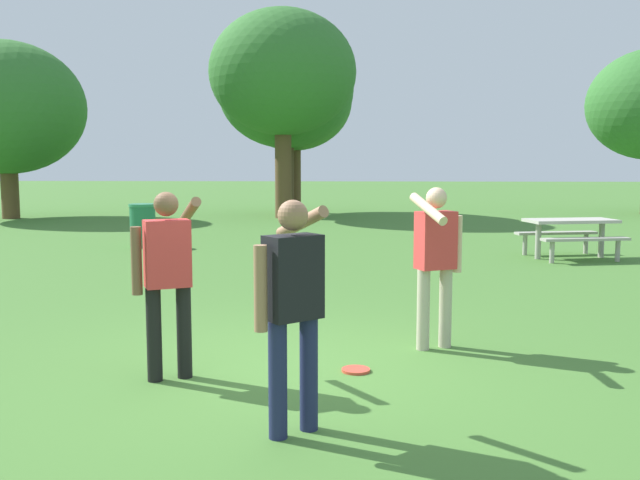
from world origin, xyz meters
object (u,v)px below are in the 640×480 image
object	(u,v)px
tree_broad_center	(286,91)
tree_tall_left	(6,108)
frisbee	(356,370)
tree_far_right	(283,73)
picnic_table_near	(570,230)
person_catcher	(436,255)
person_bystander	(292,298)
tree_slender_mid	(293,101)
trash_can_further_along	(143,225)
person_thrower	(167,270)

from	to	relation	value
tree_broad_center	tree_tall_left	bearing A→B (deg)	-164.36
tree_tall_left	tree_broad_center	bearing A→B (deg)	15.64
frisbee	tree_far_right	size ratio (longest dim) A/B	0.04
picnic_table_near	person_catcher	bearing A→B (deg)	-116.41
person_catcher	tree_far_right	bearing A→B (deg)	101.15
person_bystander	tree_far_right	world-z (taller)	tree_far_right
person_bystander	tree_far_right	size ratio (longest dim) A/B	0.24
tree_slender_mid	person_catcher	bearing A→B (deg)	-80.67
trash_can_further_along	tree_tall_left	size ratio (longest dim) A/B	0.17
person_thrower	person_bystander	world-z (taller)	same
person_bystander	tree_slender_mid	distance (m)	21.41
person_catcher	picnic_table_near	bearing A→B (deg)	63.59
person_catcher	picnic_table_near	xyz separation A→B (m)	(3.40, 6.85, -0.40)
person_bystander	trash_can_further_along	size ratio (longest dim) A/B	1.71
person_bystander	picnic_table_near	world-z (taller)	person_bystander
tree_slender_mid	tree_far_right	bearing A→B (deg)	-93.18
person_catcher	tree_slender_mid	bearing A→B (deg)	99.33
tree_tall_left	picnic_table_near	bearing A→B (deg)	-29.36
person_thrower	tree_far_right	bearing A→B (deg)	92.60
frisbee	person_catcher	bearing A→B (deg)	45.82
trash_can_further_along	tree_far_right	distance (m)	9.50
tree_far_right	tree_slender_mid	distance (m)	2.55
trash_can_further_along	tree_broad_center	xyz separation A→B (m)	(2.22, 9.96, 3.89)
person_thrower	trash_can_further_along	size ratio (longest dim) A/B	1.71
person_bystander	tree_tall_left	world-z (taller)	tree_tall_left
person_thrower	person_catcher	bearing A→B (deg)	24.65
person_catcher	tree_broad_center	xyz separation A→B (m)	(-3.30, 18.17, 3.42)
frisbee	trash_can_further_along	bearing A→B (deg)	117.59
frisbee	person_thrower	bearing A→B (deg)	-169.86
tree_broad_center	tree_far_right	xyz separation A→B (m)	(0.08, -1.80, 0.40)
frisbee	trash_can_further_along	xyz separation A→B (m)	(-4.72, 9.03, 0.47)
tree_tall_left	tree_broad_center	size ratio (longest dim) A/B	0.90
picnic_table_near	tree_slender_mid	bearing A→B (deg)	118.48
person_catcher	tree_slender_mid	distance (m)	19.31
picnic_table_near	tree_tall_left	size ratio (longest dim) A/B	0.34
frisbee	tree_far_right	distance (m)	18.00
person_thrower	tree_tall_left	xyz separation A→B (m)	(-9.83, 16.77, 2.66)
tree_tall_left	tree_slender_mid	world-z (taller)	tree_slender_mid
tree_tall_left	tree_far_right	bearing A→B (deg)	4.49
tree_broad_center	trash_can_further_along	bearing A→B (deg)	-102.57
picnic_table_near	tree_far_right	bearing A→B (deg)	124.83
tree_tall_left	tree_broad_center	world-z (taller)	tree_broad_center
picnic_table_near	tree_broad_center	xyz separation A→B (m)	(-6.70, 11.32, 3.81)
person_thrower	person_bystander	size ratio (longest dim) A/B	1.00
person_thrower	trash_can_further_along	bearing A→B (deg)	108.33
tree_far_right	tree_broad_center	bearing A→B (deg)	92.40
frisbee	picnic_table_near	size ratio (longest dim) A/B	0.13
person_bystander	tree_broad_center	world-z (taller)	tree_broad_center
person_bystander	tree_tall_left	size ratio (longest dim) A/B	0.28
person_thrower	tree_broad_center	size ratio (longest dim) A/B	0.25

